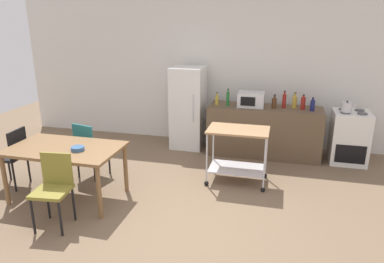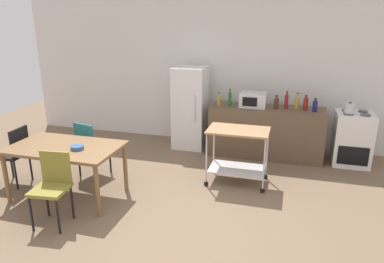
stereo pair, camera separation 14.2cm
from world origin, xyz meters
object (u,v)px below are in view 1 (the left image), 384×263
(chair_olive, at_px, (54,185))
(bottle_sesame_oil, at_px, (303,103))
(bottle_sparkling_water, at_px, (217,100))
(microwave, at_px, (251,99))
(kitchen_cart, at_px, (238,147))
(bottle_wine, at_px, (295,102))
(dining_table, at_px, (65,153))
(refrigerator, at_px, (188,108))
(fruit_bowl, at_px, (78,149))
(chair_teal, at_px, (89,146))
(kettle, at_px, (347,107))
(chair_black, at_px, (12,154))
(stove_oven, at_px, (349,137))
(bottle_soy_sauce, at_px, (284,101))
(bottle_vinegar, at_px, (228,99))
(bottle_hot_sauce, at_px, (274,103))
(bottle_soda, at_px, (312,105))

(chair_olive, height_order, bottle_sesame_oil, bottle_sesame_oil)
(bottle_sparkling_water, xyz_separation_m, microwave, (0.61, 0.02, 0.04))
(kitchen_cart, relative_size, bottle_wine, 3.30)
(dining_table, relative_size, bottle_sparkling_water, 6.49)
(refrigerator, distance_m, microwave, 1.23)
(dining_table, xyz_separation_m, bottle_wine, (3.02, 2.44, 0.34))
(bottle_wine, relative_size, bottle_sesame_oil, 1.06)
(fruit_bowl, bearing_deg, microwave, 49.72)
(kitchen_cart, distance_m, bottle_wine, 1.63)
(chair_teal, distance_m, kettle, 4.24)
(microwave, distance_m, bottle_wine, 0.76)
(microwave, bearing_deg, bottle_sesame_oil, 1.35)
(refrigerator, height_order, fruit_bowl, refrigerator)
(kitchen_cart, bearing_deg, chair_teal, -169.97)
(chair_teal, relative_size, chair_black, 1.00)
(stove_oven, bearing_deg, microwave, -178.62)
(bottle_sparkling_water, relative_size, fruit_bowl, 1.33)
(dining_table, relative_size, kettle, 6.26)
(refrigerator, relative_size, fruit_bowl, 8.94)
(bottle_wine, height_order, bottle_sesame_oil, bottle_wine)
(chair_black, distance_m, refrigerator, 3.11)
(chair_teal, relative_size, stove_oven, 0.97)
(bottle_sparkling_water, relative_size, bottle_soy_sauce, 0.75)
(bottle_sesame_oil, bearing_deg, bottle_vinegar, -177.66)
(bottle_soy_sauce, bearing_deg, kitchen_cart, -116.05)
(bottle_vinegar, height_order, bottle_sesame_oil, bottle_vinegar)
(microwave, bearing_deg, bottle_vinegar, -175.51)
(bottle_sparkling_water, relative_size, bottle_wine, 0.84)
(dining_table, xyz_separation_m, chair_black, (-0.98, 0.12, -0.15))
(dining_table, xyz_separation_m, kettle, (3.85, 2.27, 0.33))
(bottle_vinegar, bearing_deg, chair_olive, -118.74)
(stove_oven, xyz_separation_m, bottle_sparkling_water, (-2.32, -0.06, 0.54))
(microwave, bearing_deg, kitchen_cart, -92.79)
(bottle_sparkling_water, bearing_deg, bottle_wine, 5.20)
(dining_table, height_order, fruit_bowl, fruit_bowl)
(chair_olive, relative_size, refrigerator, 0.57)
(chair_teal, bearing_deg, chair_olive, 116.10)
(chair_teal, distance_m, stove_oven, 4.36)
(chair_olive, height_order, stove_oven, stove_oven)
(chair_olive, relative_size, bottle_wine, 3.23)
(chair_olive, bearing_deg, bottle_hot_sauce, 44.21)
(chair_black, height_order, bottle_vinegar, bottle_vinegar)
(microwave, bearing_deg, bottle_soy_sauce, 4.94)
(chair_black, distance_m, microwave, 3.96)
(bottle_sparkling_water, relative_size, bottle_vinegar, 0.75)
(bottle_hot_sauce, relative_size, bottle_soy_sauce, 0.79)
(dining_table, bearing_deg, bottle_soda, 34.58)
(chair_olive, distance_m, chair_black, 1.44)
(bottle_wine, bearing_deg, kitchen_cart, -121.01)
(microwave, height_order, bottle_hot_sauce, microwave)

